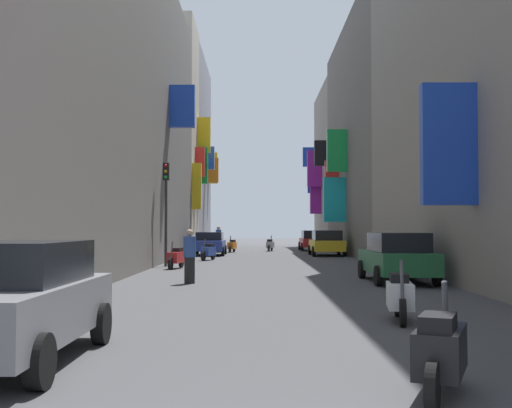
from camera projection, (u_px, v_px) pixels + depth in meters
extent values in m
plane|color=#424244|center=(268.00, 262.00, 32.11)|extent=(140.00, 140.00, 0.00)
cube|color=slate|center=(50.00, 71.00, 23.06)|extent=(6.00, 41.37, 14.58)
cube|color=blue|center=(182.00, 106.00, 32.61)|extent=(1.28, 0.44, 2.13)
cube|color=#B2A899|center=(154.00, 137.00, 46.57)|extent=(6.00, 5.61, 16.51)
cube|color=yellow|center=(204.00, 135.00, 48.21)|extent=(0.95, 0.52, 2.63)
cube|color=yellow|center=(197.00, 186.00, 44.26)|extent=(0.62, 0.42, 3.17)
cube|color=red|center=(200.00, 162.00, 46.54)|extent=(0.67, 0.59, 2.11)
cube|color=green|center=(202.00, 165.00, 47.31)|extent=(0.83, 0.53, 2.67)
cube|color=gray|center=(171.00, 154.00, 55.87)|extent=(6.00, 13.02, 16.10)
cube|color=orange|center=(212.00, 170.00, 55.69)|extent=(1.12, 0.54, 2.13)
cube|color=yellow|center=(213.00, 168.00, 59.78)|extent=(0.79, 0.64, 2.84)
cube|color=blue|center=(207.00, 158.00, 50.38)|extent=(1.12, 0.50, 1.76)
cube|color=blue|center=(448.00, 144.00, 16.55)|extent=(1.40, 0.36, 3.12)
cube|color=slate|center=(391.00, 139.00, 41.07)|extent=(6.00, 19.28, 14.64)
cube|color=#19B2BF|center=(334.00, 200.00, 40.62)|extent=(1.39, 0.64, 2.80)
cube|color=red|center=(331.00, 177.00, 44.06)|extent=(0.92, 0.63, 2.26)
cube|color=black|center=(323.00, 153.00, 47.63)|extent=(1.33, 0.61, 1.84)
cube|color=green|center=(337.00, 151.00, 40.03)|extent=(1.23, 0.48, 2.61)
cube|color=gray|center=(354.00, 168.00, 56.52)|extent=(6.00, 11.66, 13.75)
cube|color=purple|center=(315.00, 200.00, 55.99)|extent=(0.94, 0.64, 2.42)
cube|color=blue|center=(313.00, 182.00, 56.81)|extent=(1.09, 0.47, 1.97)
cube|color=purple|center=(314.00, 169.00, 55.22)|extent=(1.25, 0.43, 3.10)
cube|color=blue|center=(310.00, 157.00, 58.87)|extent=(1.35, 0.47, 1.74)
cube|color=navy|center=(209.00, 245.00, 39.66)|extent=(1.77, 4.28, 0.61)
cube|color=black|center=(210.00, 236.00, 39.90)|extent=(1.56, 2.39, 0.51)
cylinder|color=black|center=(223.00, 251.00, 38.24)|extent=(0.18, 0.60, 0.60)
cylinder|color=black|center=(193.00, 251.00, 38.24)|extent=(0.18, 0.60, 0.60)
cylinder|color=black|center=(225.00, 250.00, 41.06)|extent=(0.18, 0.60, 0.60)
cylinder|color=black|center=(197.00, 250.00, 41.06)|extent=(0.18, 0.60, 0.60)
cube|color=#236638|center=(396.00, 262.00, 20.15)|extent=(1.70, 4.43, 0.65)
cube|color=black|center=(398.00, 242.00, 19.95)|extent=(1.50, 2.48, 0.59)
cylinder|color=black|center=(361.00, 269.00, 21.60)|extent=(0.18, 0.60, 0.60)
cylinder|color=black|center=(412.00, 269.00, 21.60)|extent=(0.18, 0.60, 0.60)
cylinder|color=black|center=(378.00, 276.00, 18.68)|extent=(0.18, 0.60, 0.60)
cylinder|color=black|center=(437.00, 276.00, 18.68)|extent=(0.18, 0.60, 0.60)
cube|color=slate|center=(2.00, 312.00, 8.07)|extent=(1.83, 4.04, 0.69)
cube|color=black|center=(9.00, 262.00, 8.29)|extent=(1.61, 2.26, 0.53)
cylinder|color=black|center=(40.00, 362.00, 6.72)|extent=(0.18, 0.60, 0.60)
cylinder|color=black|center=(101.00, 324.00, 9.39)|extent=(0.18, 0.60, 0.60)
cube|color=gold|center=(326.00, 245.00, 39.17)|extent=(1.82, 4.22, 0.63)
cube|color=black|center=(327.00, 235.00, 38.98)|extent=(1.60, 2.36, 0.60)
cylinder|color=black|center=(309.00, 250.00, 40.55)|extent=(0.18, 0.60, 0.60)
cylinder|color=black|center=(338.00, 250.00, 40.55)|extent=(0.18, 0.60, 0.60)
cylinder|color=black|center=(313.00, 251.00, 37.76)|extent=(0.18, 0.60, 0.60)
cylinder|color=black|center=(344.00, 251.00, 37.77)|extent=(0.18, 0.60, 0.60)
cube|color=#B21E1E|center=(312.00, 242.00, 47.60)|extent=(1.74, 4.27, 0.60)
cube|color=black|center=(313.00, 234.00, 47.41)|extent=(1.53, 2.39, 0.59)
cylinder|color=black|center=(299.00, 246.00, 49.00)|extent=(0.18, 0.60, 0.60)
cylinder|color=black|center=(322.00, 246.00, 49.00)|extent=(0.18, 0.60, 0.60)
cylinder|color=black|center=(302.00, 247.00, 46.18)|extent=(0.18, 0.60, 0.60)
cylinder|color=black|center=(326.00, 247.00, 46.18)|extent=(0.18, 0.60, 0.60)
cube|color=red|center=(176.00, 257.00, 26.70)|extent=(0.65, 1.24, 0.45)
cube|color=black|center=(177.00, 250.00, 26.93)|extent=(0.42, 0.61, 0.16)
cylinder|color=#4C4C51|center=(171.00, 250.00, 26.13)|extent=(0.11, 0.28, 0.68)
cylinder|color=black|center=(170.00, 264.00, 25.97)|extent=(0.18, 0.49, 0.48)
cylinder|color=black|center=(181.00, 262.00, 27.42)|extent=(0.18, 0.49, 0.48)
cube|color=silver|center=(400.00, 296.00, 11.68)|extent=(0.59, 1.11, 0.45)
cube|color=black|center=(399.00, 278.00, 11.89)|extent=(0.40, 0.60, 0.16)
cylinder|color=#4C4C51|center=(402.00, 280.00, 11.17)|extent=(0.10, 0.28, 0.68)
cylinder|color=black|center=(402.00, 313.00, 11.02)|extent=(0.17, 0.49, 0.48)
cylinder|color=black|center=(397.00, 304.00, 12.32)|extent=(0.17, 0.49, 0.48)
cube|color=orange|center=(232.00, 245.00, 44.40)|extent=(0.62, 1.23, 0.45)
cube|color=black|center=(232.00, 241.00, 44.63)|extent=(0.41, 0.60, 0.16)
cylinder|color=#4C4C51|center=(230.00, 241.00, 43.84)|extent=(0.10, 0.28, 0.68)
cylinder|color=black|center=(230.00, 249.00, 43.67)|extent=(0.18, 0.49, 0.48)
cylinder|color=black|center=(234.00, 248.00, 45.12)|extent=(0.18, 0.49, 0.48)
cube|color=#2D4CAD|center=(208.00, 251.00, 33.53)|extent=(0.74, 1.21, 0.45)
cube|color=black|center=(209.00, 245.00, 33.74)|extent=(0.46, 0.63, 0.16)
cylinder|color=#4C4C51|center=(204.00, 245.00, 33.00)|extent=(0.13, 0.28, 0.68)
cylinder|color=black|center=(203.00, 256.00, 32.84)|extent=(0.23, 0.49, 0.48)
cylinder|color=black|center=(213.00, 255.00, 34.20)|extent=(0.23, 0.49, 0.48)
cube|color=black|center=(440.00, 350.00, 6.47)|extent=(0.80, 1.13, 0.45)
cube|color=black|center=(438.00, 322.00, 6.30)|extent=(0.51, 0.64, 0.16)
cylinder|color=#4C4C51|center=(445.00, 312.00, 6.96)|extent=(0.16, 0.28, 0.68)
cylinder|color=black|center=(447.00, 361.00, 7.06)|extent=(0.27, 0.48, 0.48)
cylinder|color=black|center=(432.00, 388.00, 5.86)|extent=(0.27, 0.48, 0.48)
cube|color=#ADADB2|center=(270.00, 245.00, 46.70)|extent=(0.64, 1.24, 0.45)
cube|color=black|center=(269.00, 240.00, 46.49)|extent=(0.41, 0.61, 0.16)
cylinder|color=#4C4C51|center=(271.00, 240.00, 47.29)|extent=(0.11, 0.28, 0.68)
cylinder|color=black|center=(271.00, 247.00, 47.41)|extent=(0.18, 0.49, 0.48)
cylinder|color=black|center=(268.00, 248.00, 45.96)|extent=(0.18, 0.49, 0.48)
cylinder|color=#363636|center=(218.00, 246.00, 43.78)|extent=(0.43, 0.43, 0.87)
cylinder|color=#335199|center=(218.00, 235.00, 43.81)|extent=(0.52, 0.52, 0.69)
sphere|color=tan|center=(218.00, 228.00, 43.83)|extent=(0.24, 0.24, 0.24)
cylinder|color=black|center=(189.00, 270.00, 19.58)|extent=(0.34, 0.34, 0.80)
cylinder|color=#335199|center=(189.00, 247.00, 19.61)|extent=(0.40, 0.40, 0.63)
sphere|color=tan|center=(189.00, 233.00, 19.62)|extent=(0.22, 0.22, 0.22)
cylinder|color=#2D2D2D|center=(166.00, 223.00, 28.23)|extent=(0.12, 0.12, 3.78)
cube|color=black|center=(166.00, 172.00, 28.32)|extent=(0.26, 0.26, 0.75)
sphere|color=red|center=(165.00, 166.00, 28.19)|extent=(0.14, 0.14, 0.14)
sphere|color=orange|center=(165.00, 171.00, 28.18)|extent=(0.14, 0.14, 0.14)
sphere|color=green|center=(165.00, 177.00, 28.17)|extent=(0.14, 0.14, 0.14)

